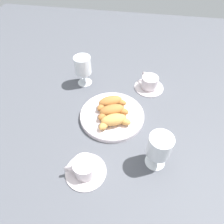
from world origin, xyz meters
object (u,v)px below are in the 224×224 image
juice_glass_right (159,147)px  croissant_extra (114,121)px  coffee_cup_far (85,168)px  juice_glass_left (83,66)px  croissant_large (111,102)px  coffee_cup_near (149,83)px  pastry_plate (112,115)px  croissant_small (112,111)px

juice_glass_right → croissant_extra: bearing=-37.6°
coffee_cup_far → juice_glass_left: juice_glass_left is taller
croissant_large → juice_glass_left: (0.15, -0.15, 0.05)m
coffee_cup_near → coffee_cup_far: same height
croissant_extra → pastry_plate: bearing=-72.1°
pastry_plate → croissant_small: bearing=116.6°
croissant_extra → croissant_small: bearing=-72.7°
croissant_large → croissant_extra: bearing=107.4°
pastry_plate → croissant_large: (0.01, -0.04, 0.03)m
croissant_small → juice_glass_left: juice_glass_left is taller
croissant_large → juice_glass_left: size_ratio=0.88×
pastry_plate → juice_glass_left: size_ratio=1.87×
croissant_small → croissant_extra: 0.05m
croissant_small → croissant_extra: (-0.01, 0.05, 0.00)m
pastry_plate → coffee_cup_near: bearing=-123.5°
pastry_plate → croissant_extra: croissant_extra is taller
croissant_small → pastry_plate: bearing=-63.4°
croissant_large → croissant_extra: same height
coffee_cup_near → coffee_cup_far: bearing=68.3°
juice_glass_right → coffee_cup_far: bearing=18.9°
croissant_extra → croissant_large: bearing=-72.6°
croissant_extra → juice_glass_right: 0.21m
juice_glass_right → pastry_plate: bearing=-44.5°
coffee_cup_near → coffee_cup_far: (0.18, 0.46, 0.00)m
croissant_large → juice_glass_right: (-0.19, 0.22, 0.05)m
croissant_extra → coffee_cup_far: 0.21m
coffee_cup_far → juice_glass_left: 0.47m
pastry_plate → coffee_cup_far: size_ratio=1.93×
croissant_small → juice_glass_right: juice_glass_right is taller
croissant_large → coffee_cup_near: size_ratio=0.90×
croissant_extra → coffee_cup_far: size_ratio=0.92×
croissant_large → juice_glass_left: 0.22m
croissant_small → coffee_cup_far: croissant_small is taller
croissant_extra → juice_glass_right: bearing=142.4°
coffee_cup_far → juice_glass_left: size_ratio=0.97×
pastry_plate → croissant_small: croissant_small is taller
croissant_large → croissant_small: (-0.01, 0.05, 0.00)m
croissant_small → croissant_large: bearing=-72.6°
croissant_small → croissant_extra: same height
croissant_extra → coffee_cup_near: 0.29m
croissant_extra → coffee_cup_near: bearing=-115.2°
coffee_cup_near → coffee_cup_far: size_ratio=1.00×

